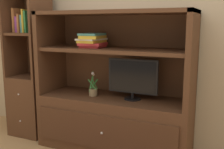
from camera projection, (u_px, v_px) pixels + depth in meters
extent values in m
cube|color=tan|center=(127.00, 18.00, 3.02)|extent=(6.00, 0.10, 2.80)
cube|color=#4C2D1C|center=(114.00, 123.00, 2.91)|extent=(1.60, 0.55, 0.58)
cube|color=#462A19|center=(102.00, 133.00, 2.66)|extent=(1.47, 0.02, 0.35)
sphere|color=silver|center=(102.00, 133.00, 2.65)|extent=(0.02, 0.02, 0.02)
cube|color=#4C2D1C|center=(51.00, 52.00, 3.09)|extent=(0.05, 0.55, 0.89)
cube|color=#4C2D1C|center=(192.00, 59.00, 2.47)|extent=(0.05, 0.55, 0.89)
cube|color=#4C2D1C|center=(124.00, 53.00, 3.02)|extent=(1.60, 0.02, 0.89)
cube|color=#4C2D1C|center=(114.00, 13.00, 2.70)|extent=(1.60, 0.55, 0.04)
cube|color=#4C2D1C|center=(114.00, 50.00, 2.77)|extent=(1.50, 0.49, 0.04)
cylinder|color=black|center=(132.00, 99.00, 2.78)|extent=(0.17, 0.17, 0.01)
cylinder|color=black|center=(132.00, 96.00, 2.77)|extent=(0.03, 0.03, 0.05)
cube|color=black|center=(133.00, 76.00, 2.73)|extent=(0.52, 0.02, 0.35)
cube|color=black|center=(132.00, 76.00, 2.72)|extent=(0.48, 0.00, 0.31)
cylinder|color=#8C7251|center=(93.00, 92.00, 2.91)|extent=(0.09, 0.09, 0.08)
cylinder|color=#3D6B33|center=(93.00, 80.00, 2.89)|extent=(0.01, 0.01, 0.19)
cube|color=#2D7A38|center=(95.00, 84.00, 2.88)|extent=(0.02, 0.09, 0.12)
cube|color=#2D7A38|center=(94.00, 84.00, 2.92)|extent=(0.10, 0.01, 0.11)
cube|color=#2D7A38|center=(91.00, 84.00, 2.90)|extent=(0.02, 0.09, 0.15)
cube|color=#2D7A38|center=(92.00, 85.00, 2.87)|extent=(0.10, 0.01, 0.11)
sphere|color=silver|center=(93.00, 73.00, 2.86)|extent=(0.03, 0.03, 0.03)
sphere|color=silver|center=(94.00, 74.00, 2.88)|extent=(0.02, 0.02, 0.02)
cube|color=red|center=(93.00, 46.00, 2.86)|extent=(0.22, 0.26, 0.02)
cube|color=red|center=(93.00, 44.00, 2.85)|extent=(0.27, 0.30, 0.03)
cube|color=gold|center=(92.00, 41.00, 2.85)|extent=(0.21, 0.31, 0.03)
cube|color=silver|center=(92.00, 39.00, 2.85)|extent=(0.23, 0.33, 0.02)
cube|color=gold|center=(93.00, 37.00, 2.83)|extent=(0.22, 0.35, 0.03)
cube|color=teal|center=(92.00, 34.00, 2.84)|extent=(0.21, 0.30, 0.02)
cube|color=#4C2D1C|center=(32.00, 104.00, 3.34)|extent=(0.44, 0.41, 0.72)
sphere|color=silver|center=(18.00, 94.00, 3.12)|extent=(0.02, 0.02, 0.02)
sphere|color=silver|center=(20.00, 121.00, 3.18)|extent=(0.02, 0.02, 0.02)
cube|color=#4C2D1C|center=(14.00, 29.00, 3.26)|extent=(0.03, 0.41, 1.12)
cube|color=#4C2D1C|center=(42.00, 29.00, 3.09)|extent=(0.03, 0.41, 1.12)
cube|color=#4C2D1C|center=(38.00, 29.00, 3.35)|extent=(0.44, 0.02, 1.12)
cube|color=#4C2D1C|center=(28.00, 34.00, 3.18)|extent=(0.38, 0.37, 0.03)
cube|color=#A56638|center=(17.00, 20.00, 3.21)|extent=(0.03, 0.15, 0.28)
cube|color=purple|center=(20.00, 25.00, 3.21)|extent=(0.03, 0.15, 0.18)
cube|color=#A56638|center=(22.00, 23.00, 3.19)|extent=(0.02, 0.17, 0.21)
cube|color=teal|center=(24.00, 24.00, 3.18)|extent=(0.02, 0.13, 0.20)
cube|color=gold|center=(26.00, 21.00, 3.16)|extent=(0.02, 0.14, 0.27)
cube|color=#338C4C|center=(28.00, 22.00, 3.15)|extent=(0.03, 0.13, 0.25)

